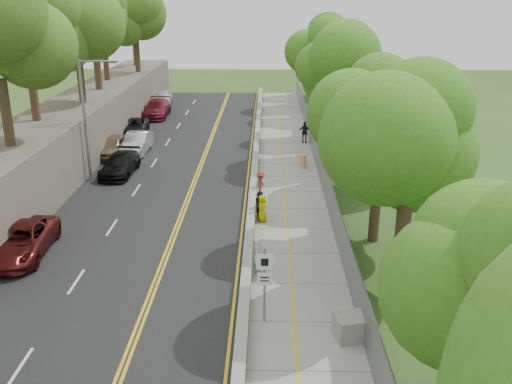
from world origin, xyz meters
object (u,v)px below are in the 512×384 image
Objects in this scene: streetlight at (87,112)px; signpost at (265,277)px; person_far at (305,132)px; painter_0 at (262,208)px; car_2 at (21,241)px; construction_barrel at (302,161)px; concrete_block at (353,327)px.

signpost is (11.51, -17.02, -2.68)m from streetlight.
streetlight is 18.17m from person_far.
car_2 is at bearing 90.23° from painter_0.
construction_barrel is 10.39m from painter_0.
construction_barrel is 0.56× the size of person_far.
signpost is at bearing 163.15° from concrete_block.
construction_barrel is at bearing 12.18° from streetlight.
signpost is at bearing -55.92° from streetlight.
streetlight is 12.08m from car_2.
construction_barrel is at bearing 96.80° from person_far.
painter_0 is 0.86× the size of person_far.
car_2 is 12.29m from painter_0.
signpost is 3.13× the size of construction_barrel.
car_2 is at bearing 67.22° from person_far.
streetlight is 1.48× the size of car_2.
signpost is 0.57× the size of car_2.
person_far is (3.35, 17.05, 0.12)m from painter_0.
signpost reaches higher than concrete_block.
signpost is 2.31× the size of concrete_block.
painter_0 is (-2.74, -10.02, 0.27)m from construction_barrel.
person_far is at bearing -32.19° from painter_0.
streetlight is 13.84m from painter_0.
signpost is 3.70m from concrete_block.
car_2 is (-11.65, 5.56, -1.17)m from signpost.
car_2 is (-14.90, 6.55, 0.30)m from concrete_block.
concrete_block is 16.28m from car_2.
person_far is at bearing 85.06° from construction_barrel.
construction_barrel is 0.18× the size of car_2.
painter_0 is (11.31, -6.98, -3.83)m from streetlight.
signpost is 27.28m from person_far.
car_2 reaches higher than concrete_block.
signpost is at bearing -97.23° from construction_barrel.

